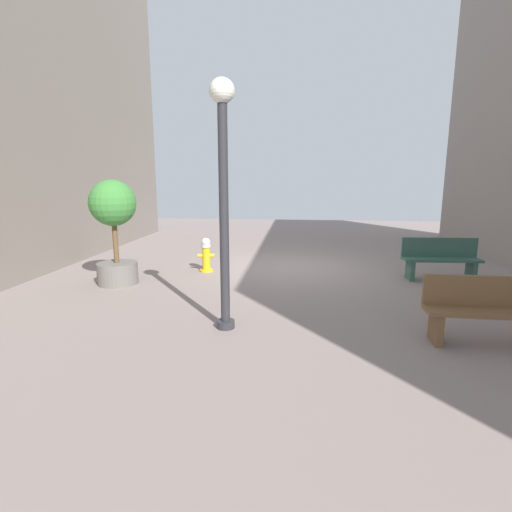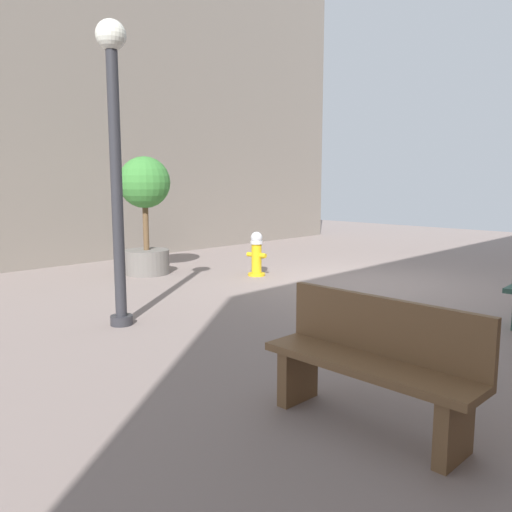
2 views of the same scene
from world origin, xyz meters
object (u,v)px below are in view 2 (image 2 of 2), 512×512
Objects in this scene: planter_tree at (145,204)px; street_lamp at (115,140)px; fire_hydrant at (257,254)px; bench_far at (373,361)px.

street_lamp is (-2.84, 2.30, 0.94)m from planter_tree.
street_lamp is at bearing 107.72° from fire_hydrant.
fire_hydrant is 2.34m from planter_tree.
fire_hydrant is 0.23× the size of street_lamp.
planter_tree reaches higher than bench_far.
planter_tree is at bearing -39.07° from street_lamp.
bench_far reaches higher than fire_hydrant.
bench_far is (-4.89, 3.82, 0.07)m from fire_hydrant.
fire_hydrant is at bearing -140.98° from planter_tree.
bench_far is at bearing 141.98° from fire_hydrant.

